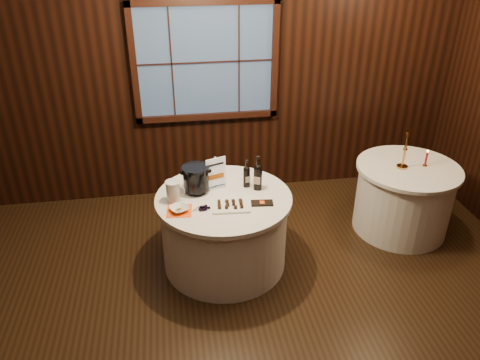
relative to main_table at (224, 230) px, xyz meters
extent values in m
plane|color=black|center=(0.00, -1.00, -0.39)|extent=(6.00, 6.00, 0.00)
cube|color=black|center=(0.00, 1.50, 1.11)|extent=(6.00, 0.02, 3.00)
cube|color=#3A517A|center=(0.00, 1.47, 1.26)|extent=(1.50, 0.01, 1.20)
cylinder|color=white|center=(0.00, 0.00, -0.02)|extent=(1.20, 1.20, 0.73)
cylinder|color=white|center=(0.00, 0.00, 0.36)|extent=(1.28, 1.28, 0.04)
cylinder|color=white|center=(2.00, 0.30, -0.02)|extent=(1.00, 1.00, 0.73)
cylinder|color=white|center=(2.00, 0.30, 0.36)|extent=(1.08, 1.08, 0.04)
cube|color=silver|center=(-0.05, 0.19, 0.39)|extent=(0.19, 0.15, 0.02)
cube|color=silver|center=(-0.05, 0.19, 0.55)|extent=(0.03, 0.02, 0.31)
cube|color=white|center=(-0.05, 0.17, 0.55)|extent=(0.19, 0.07, 0.29)
cylinder|color=black|center=(0.24, 0.16, 0.47)|extent=(0.07, 0.07, 0.18)
sphere|color=black|center=(0.24, 0.16, 0.56)|extent=(0.07, 0.07, 0.07)
cylinder|color=black|center=(0.24, 0.16, 0.61)|extent=(0.03, 0.03, 0.08)
cylinder|color=black|center=(0.24, 0.16, 0.65)|extent=(0.03, 0.03, 0.02)
cube|color=beige|center=(0.24, 0.12, 0.47)|extent=(0.05, 0.01, 0.06)
cylinder|color=black|center=(0.34, 0.09, 0.49)|extent=(0.08, 0.08, 0.22)
sphere|color=black|center=(0.34, 0.09, 0.60)|extent=(0.08, 0.08, 0.08)
cylinder|color=black|center=(0.34, 0.09, 0.67)|extent=(0.03, 0.03, 0.10)
cylinder|color=black|center=(0.34, 0.09, 0.72)|extent=(0.04, 0.04, 0.02)
cube|color=beige|center=(0.34, 0.05, 0.49)|extent=(0.06, 0.03, 0.08)
cylinder|color=black|center=(-0.24, 0.13, 0.40)|extent=(0.19, 0.19, 0.03)
cylinder|color=black|center=(-0.24, 0.13, 0.52)|extent=(0.24, 0.24, 0.21)
cylinder|color=black|center=(-0.24, 0.13, 0.63)|extent=(0.26, 0.26, 0.02)
cube|color=white|center=(0.04, -0.20, 0.39)|extent=(0.35, 0.24, 0.02)
cube|color=black|center=(0.33, -0.19, 0.39)|extent=(0.21, 0.12, 0.02)
cylinder|color=#382A14|center=(-0.27, -0.20, 0.40)|extent=(0.07, 0.02, 0.03)
cylinder|color=silver|center=(-0.46, 0.00, 0.48)|extent=(0.13, 0.13, 0.19)
cylinder|color=silver|center=(-0.46, 0.00, 0.57)|extent=(0.14, 0.14, 0.01)
torus|color=silver|center=(-0.40, 0.00, 0.48)|extent=(0.09, 0.03, 0.09)
cube|color=#FF5615|center=(-0.42, -0.19, 0.38)|extent=(0.24, 0.24, 0.00)
imported|color=white|center=(-0.42, -0.19, 0.41)|extent=(0.21, 0.21, 0.04)
cylinder|color=#B87E39|center=(1.91, 0.29, 0.39)|extent=(0.12, 0.12, 0.02)
cylinder|color=#B87E39|center=(1.91, 0.29, 0.58)|extent=(0.03, 0.03, 0.36)
cylinder|color=#B87E39|center=(1.91, 0.29, 0.78)|extent=(0.06, 0.06, 0.03)
cylinder|color=#B87E39|center=(2.16, 0.28, 0.39)|extent=(0.05, 0.05, 0.01)
cylinder|color=#A60C19|center=(2.16, 0.28, 0.47)|extent=(0.02, 0.02, 0.15)
sphere|color=#FFB23F|center=(2.16, 0.28, 0.56)|extent=(0.02, 0.02, 0.02)
camera|label=1|loc=(-0.44, -3.72, 2.62)|focal=35.00mm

